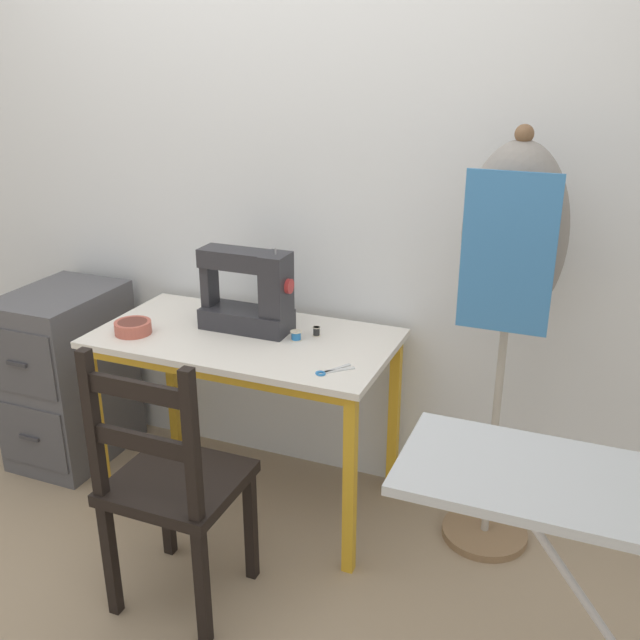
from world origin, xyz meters
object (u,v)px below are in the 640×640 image
at_px(sewing_machine, 251,293).
at_px(scissors, 329,371).
at_px(filing_cabinet, 68,375).
at_px(thread_spool_mid_table, 316,331).
at_px(wooden_chair, 172,486).
at_px(dress_form, 512,257).
at_px(thread_spool_near_machine, 296,336).
at_px(fabric_bowl, 133,327).

xyz_separation_m(sewing_machine, scissors, (0.41, -0.25, -0.15)).
xyz_separation_m(scissors, filing_cabinet, (-1.32, 0.20, -0.34)).
bearing_deg(thread_spool_mid_table, scissors, -60.16).
bearing_deg(wooden_chair, thread_spool_mid_table, 74.19).
height_order(wooden_chair, dress_form, dress_form).
xyz_separation_m(scissors, wooden_chair, (-0.36, -0.43, -0.28)).
bearing_deg(scissors, sewing_machine, 149.33).
bearing_deg(sewing_machine, filing_cabinet, -176.95).
bearing_deg(sewing_machine, wooden_chair, -85.53).
xyz_separation_m(wooden_chair, filing_cabinet, (-0.95, 0.63, -0.06)).
relative_size(thread_spool_near_machine, thread_spool_mid_table, 1.24).
relative_size(sewing_machine, scissors, 2.92).
bearing_deg(scissors, filing_cabinet, 171.44).
bearing_deg(wooden_chair, fabric_bowl, 134.15).
relative_size(scissors, dress_form, 0.08).
distance_m(filing_cabinet, dress_form, 1.98).
bearing_deg(thread_spool_mid_table, wooden_chair, -105.81).
xyz_separation_m(fabric_bowl, scissors, (0.82, -0.04, -0.02)).
height_order(thread_spool_near_machine, filing_cabinet, filing_cabinet).
relative_size(filing_cabinet, dress_form, 0.51).
bearing_deg(fabric_bowl, thread_spool_mid_table, 20.08).
height_order(fabric_bowl, thread_spool_mid_table, fabric_bowl).
height_order(scissors, filing_cabinet, filing_cabinet).
distance_m(scissors, filing_cabinet, 1.37).
distance_m(scissors, dress_form, 0.71).
height_order(wooden_chair, filing_cabinet, wooden_chair).
height_order(scissors, thread_spool_mid_table, thread_spool_mid_table).
bearing_deg(wooden_chair, scissors, 49.77).
bearing_deg(scissors, wooden_chair, -130.23).
bearing_deg(fabric_bowl, dress_form, 10.41).
bearing_deg(filing_cabinet, sewing_machine, 3.05).
relative_size(scissors, thread_spool_near_machine, 2.83).
xyz_separation_m(thread_spool_near_machine, thread_spool_mid_table, (0.05, 0.07, -0.00)).
height_order(thread_spool_mid_table, filing_cabinet, filing_cabinet).
relative_size(fabric_bowl, scissors, 1.11).
height_order(fabric_bowl, wooden_chair, wooden_chair).
relative_size(thread_spool_near_machine, dress_form, 0.03).
distance_m(sewing_machine, filing_cabinet, 1.02).
bearing_deg(dress_form, fabric_bowl, -169.59).
bearing_deg(wooden_chair, sewing_machine, 94.47).
height_order(scissors, dress_form, dress_form).
bearing_deg(scissors, thread_spool_mid_table, 119.84).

